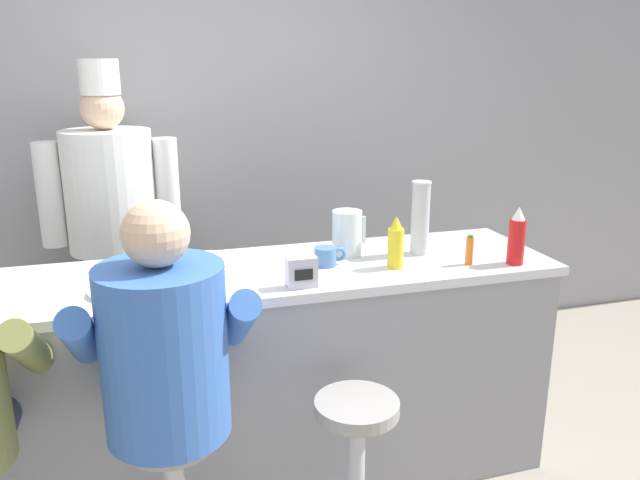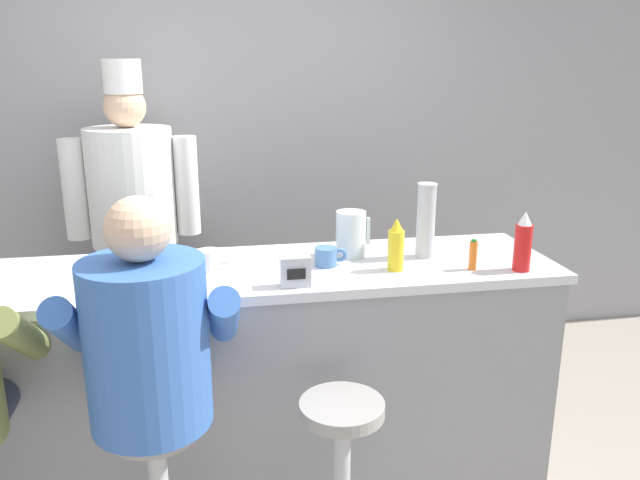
{
  "view_description": "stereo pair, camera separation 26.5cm",
  "coord_description": "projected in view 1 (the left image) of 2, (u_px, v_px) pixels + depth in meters",
  "views": [
    {
      "loc": [
        -0.42,
        -2.15,
        1.87
      ],
      "look_at": [
        0.3,
        0.3,
        1.13
      ],
      "focal_mm": 35.0,
      "sensor_mm": 36.0,
      "label": 1
    },
    {
      "loc": [
        -0.16,
        -2.21,
        1.87
      ],
      "look_at": [
        0.3,
        0.3,
        1.13
      ],
      "focal_mm": 35.0,
      "sensor_mm": 36.0,
      "label": 2
    }
  ],
  "objects": [
    {
      "name": "coffee_mug_blue",
      "position": [
        326.0,
        256.0,
        2.7
      ],
      "size": [
        0.14,
        0.1,
        0.08
      ],
      "color": "#4C7AB2",
      "rests_on": "diner_counter"
    },
    {
      "name": "cup_stack_steel",
      "position": [
        420.0,
        218.0,
        2.83
      ],
      "size": [
        0.09,
        0.09,
        0.34
      ],
      "color": "#B7BABF",
      "rests_on": "diner_counter"
    },
    {
      "name": "breakfast_plate",
      "position": [
        118.0,
        290.0,
        2.38
      ],
      "size": [
        0.22,
        0.22,
        0.04
      ],
      "color": "white",
      "rests_on": "diner_counter"
    },
    {
      "name": "diner_seated_blue",
      "position": [
        165.0,
        358.0,
        2.07
      ],
      "size": [
        0.62,
        0.62,
        1.46
      ],
      "color": "#B2B5BA",
      "rests_on": "ground_plane"
    },
    {
      "name": "ketchup_bottle_red",
      "position": [
        517.0,
        237.0,
        2.7
      ],
      "size": [
        0.07,
        0.07,
        0.26
      ],
      "color": "red",
      "rests_on": "diner_counter"
    },
    {
      "name": "water_pitcher_clear",
      "position": [
        347.0,
        233.0,
        2.83
      ],
      "size": [
        0.16,
        0.14,
        0.21
      ],
      "color": "silver",
      "rests_on": "diner_counter"
    },
    {
      "name": "wall_back",
      "position": [
        209.0,
        149.0,
        3.83
      ],
      "size": [
        10.0,
        0.06,
        2.7
      ],
      "color": "#99999E",
      "rests_on": "ground_plane"
    },
    {
      "name": "empty_stool_round",
      "position": [
        356.0,
        453.0,
        2.34
      ],
      "size": [
        0.32,
        0.32,
        0.67
      ],
      "color": "#B2B5BA",
      "rests_on": "ground_plane"
    },
    {
      "name": "diner_counter",
      "position": [
        254.0,
        378.0,
        2.78
      ],
      "size": [
        2.66,
        0.68,
        1.01
      ],
      "color": "gray",
      "rests_on": "ground_plane"
    },
    {
      "name": "cook_in_whites_near",
      "position": [
        113.0,
        220.0,
        3.4
      ],
      "size": [
        0.73,
        0.47,
        1.88
      ],
      "color": "#232328",
      "rests_on": "ground_plane"
    },
    {
      "name": "hot_sauce_bottle_orange",
      "position": [
        469.0,
        250.0,
        2.7
      ],
      "size": [
        0.03,
        0.03,
        0.13
      ],
      "color": "orange",
      "rests_on": "diner_counter"
    },
    {
      "name": "coffee_mug_white",
      "position": [
        210.0,
        263.0,
        2.59
      ],
      "size": [
        0.14,
        0.1,
        0.09
      ],
      "color": "white",
      "rests_on": "diner_counter"
    },
    {
      "name": "mustard_bottle_yellow",
      "position": [
        396.0,
        244.0,
        2.65
      ],
      "size": [
        0.07,
        0.07,
        0.23
      ],
      "color": "yellow",
      "rests_on": "diner_counter"
    },
    {
      "name": "napkin_dispenser_chrome",
      "position": [
        302.0,
        272.0,
        2.44
      ],
      "size": [
        0.12,
        0.07,
        0.12
      ],
      "color": "silver",
      "rests_on": "diner_counter"
    }
  ]
}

